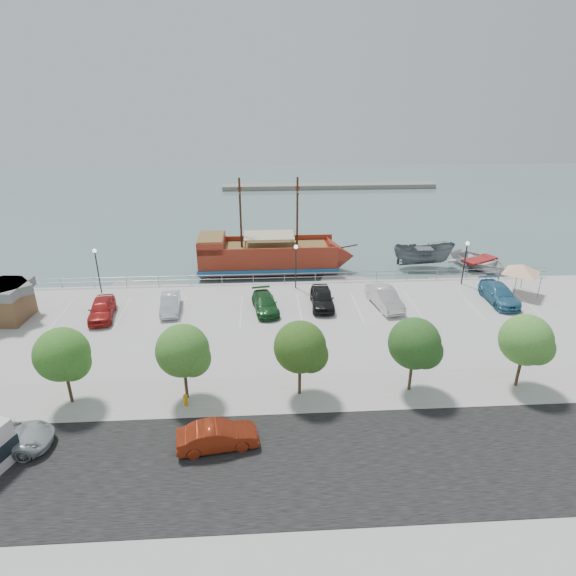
{
  "coord_description": "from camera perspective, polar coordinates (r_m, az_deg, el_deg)",
  "views": [
    {
      "loc": [
        -3.23,
        -34.94,
        18.29
      ],
      "look_at": [
        -1.0,
        2.0,
        2.0
      ],
      "focal_mm": 30.0,
      "sensor_mm": 36.0,
      "label": 1
    }
  ],
  "objects": [
    {
      "name": "parked_car_a",
      "position": [
        42.47,
        -21.21,
        -2.3
      ],
      "size": [
        2.48,
        4.83,
        1.57
      ],
      "primitive_type": "imported",
      "rotation": [
        0.0,
        0.0,
        0.14
      ],
      "color": "#A81D1B",
      "rests_on": "land_slab"
    },
    {
      "name": "dock_east",
      "position": [
        52.2,
        19.68,
        0.83
      ],
      "size": [
        6.52,
        2.14,
        0.37
      ],
      "primitive_type": "cube",
      "rotation": [
        0.0,
        0.0,
        0.05
      ],
      "color": "slate",
      "rests_on": "ground"
    },
    {
      "name": "seawall_railing",
      "position": [
        46.4,
        0.8,
        1.25
      ],
      "size": [
        50.0,
        0.06,
        1.0
      ],
      "color": "gray",
      "rests_on": "land_slab"
    },
    {
      "name": "lamp_post_mid",
      "position": [
        44.31,
        0.94,
        3.49
      ],
      "size": [
        0.36,
        0.36,
        4.28
      ],
      "color": "black",
      "rests_on": "land_slab"
    },
    {
      "name": "lamp_post_left",
      "position": [
        46.59,
        -21.74,
        2.78
      ],
      "size": [
        0.36,
        0.36,
        4.28
      ],
      "color": "black",
      "rests_on": "land_slab"
    },
    {
      "name": "patrol_boat",
      "position": [
        54.6,
        15.74,
        3.58
      ],
      "size": [
        6.72,
        2.8,
        2.56
      ],
      "primitive_type": "imported",
      "rotation": [
        0.0,
        0.0,
        1.52
      ],
      "color": "slate",
      "rests_on": "ground"
    },
    {
      "name": "parked_car_h",
      "position": [
        46.24,
        23.75,
        -0.65
      ],
      "size": [
        2.15,
        5.24,
        1.52
      ],
      "primitive_type": "imported",
      "rotation": [
        0.0,
        0.0,
        -0.01
      ],
      "color": "teal",
      "rests_on": "land_slab"
    },
    {
      "name": "dock_west",
      "position": [
        49.41,
        -16.45,
        0.0
      ],
      "size": [
        7.24,
        3.27,
        0.4
      ],
      "primitive_type": "cube",
      "rotation": [
        0.0,
        0.0,
        -0.19
      ],
      "color": "gray",
      "rests_on": "ground"
    },
    {
      "name": "lamp_post_right",
      "position": [
        48.19,
        20.32,
        3.67
      ],
      "size": [
        0.36,
        0.36,
        4.28
      ],
      "color": "black",
      "rests_on": "land_slab"
    },
    {
      "name": "tree_b",
      "position": [
        31.28,
        -24.98,
        -7.36
      ],
      "size": [
        3.3,
        3.2,
        5.0
      ],
      "color": "#473321",
      "rests_on": "sidewalk"
    },
    {
      "name": "land_slab",
      "position": [
        23.7,
        6.62,
        -29.32
      ],
      "size": [
        100.0,
        58.0,
        1.2
      ],
      "primitive_type": "cube",
      "color": "#A9A8A5",
      "rests_on": "ground"
    },
    {
      "name": "fire_hydrant",
      "position": [
        30.39,
        -12.05,
        -12.8
      ],
      "size": [
        0.29,
        0.29,
        0.84
      ],
      "rotation": [
        0.0,
        0.0,
        -0.3
      ],
      "color": "#CC8B0E",
      "rests_on": "sidewalk"
    },
    {
      "name": "pirate_ship",
      "position": [
        51.11,
        -1.07,
        3.72
      ],
      "size": [
        16.86,
        4.77,
        10.61
      ],
      "rotation": [
        0.0,
        0.0,
        0.0
      ],
      "color": "maroon",
      "rests_on": "ground"
    },
    {
      "name": "dock_mid",
      "position": [
        49.08,
        8.41,
        0.62
      ],
      "size": [
        7.8,
        4.6,
        0.43
      ],
      "primitive_type": "cube",
      "rotation": [
        0.0,
        0.0,
        -0.35
      ],
      "color": "gray",
      "rests_on": "ground"
    },
    {
      "name": "tree_c",
      "position": [
        29.4,
        -12.11,
        -7.49
      ],
      "size": [
        3.3,
        3.2,
        5.0
      ],
      "color": "#473321",
      "rests_on": "sidewalk"
    },
    {
      "name": "speedboat",
      "position": [
        56.38,
        21.72,
        2.77
      ],
      "size": [
        7.4,
        8.25,
        1.41
      ],
      "primitive_type": "imported",
      "rotation": [
        0.0,
        0.0,
        0.47
      ],
      "color": "silver",
      "rests_on": "ground"
    },
    {
      "name": "far_shore",
      "position": [
        92.85,
        4.92,
        11.94
      ],
      "size": [
        40.0,
        3.0,
        0.8
      ],
      "primitive_type": "cube",
      "color": "gray",
      "rests_on": "ground"
    },
    {
      "name": "street_sedan",
      "position": [
        27.11,
        -8.37,
        -16.98
      ],
      "size": [
        4.5,
        2.14,
        1.42
      ],
      "primitive_type": "imported",
      "rotation": [
        0.0,
        0.0,
        1.72
      ],
      "color": "maroon",
      "rests_on": "street"
    },
    {
      "name": "parked_car_b",
      "position": [
        41.93,
        -13.78,
        -1.78
      ],
      "size": [
        1.84,
        4.35,
        1.4
      ],
      "primitive_type": "imported",
      "rotation": [
        0.0,
        0.0,
        0.09
      ],
      "color": "silver",
      "rests_on": "land_slab"
    },
    {
      "name": "tree_f",
      "position": [
        33.34,
        26.59,
        -5.72
      ],
      "size": [
        3.3,
        3.2,
        5.0
      ],
      "color": "#473321",
      "rests_on": "sidewalk"
    },
    {
      "name": "canopy_tent",
      "position": [
        48.02,
        26.04,
        2.53
      ],
      "size": [
        4.39,
        4.39,
        3.3
      ],
      "rotation": [
        0.0,
        0.0,
        0.12
      ],
      "color": "slate",
      "rests_on": "land_slab"
    },
    {
      "name": "shed",
      "position": [
        45.22,
        -30.63,
        -1.33
      ],
      "size": [
        4.11,
        4.11,
        3.12
      ],
      "rotation": [
        0.0,
        0.0,
        -0.09
      ],
      "color": "brown",
      "rests_on": "land_slab"
    },
    {
      "name": "street",
      "position": [
        26.52,
        4.79,
        -19.92
      ],
      "size": [
        100.0,
        8.0,
        0.04
      ],
      "primitive_type": "cube",
      "color": "black",
      "rests_on": "land_slab"
    },
    {
      "name": "sidewalk",
      "position": [
        31.09,
        3.25,
        -12.29
      ],
      "size": [
        100.0,
        4.0,
        0.05
      ],
      "primitive_type": "cube",
      "color": "#989590",
      "rests_on": "land_slab"
    },
    {
      "name": "parked_car_f",
      "position": [
        42.29,
        11.39,
        -1.15
      ],
      "size": [
        2.58,
        5.16,
        1.62
      ],
      "primitive_type": "imported",
      "rotation": [
        0.0,
        0.0,
        0.18
      ],
      "color": "silver",
      "rests_on": "land_slab"
    },
    {
      "name": "ground",
      "position": [
        40.04,
        1.61,
        -5.05
      ],
      "size": [
        160.0,
        160.0,
        0.0
      ],
      "primitive_type": "plane",
      "color": "slate"
    },
    {
      "name": "street_van",
      "position": [
        30.72,
        -30.9,
        -15.05
      ],
      "size": [
        5.32,
        2.56,
        1.46
      ],
      "primitive_type": "imported",
      "rotation": [
        0.0,
        0.0,
        1.6
      ],
      "color": "#A1A7AB",
      "rests_on": "street"
    },
    {
      "name": "tree_d",
      "position": [
        29.13,
        1.73,
        -7.23
      ],
      "size": [
        3.3,
        3.2,
        5.0
      ],
      "color": "#473321",
      "rests_on": "sidewalk"
    },
    {
      "name": "tree_e",
      "position": [
        30.51,
        15.03,
        -6.58
      ],
      "size": [
        3.3,
        3.2,
        5.0
      ],
      "color": "#473321",
      "rests_on": "sidewalk"
    },
    {
      "name": "parked_car_e",
      "position": [
        41.62,
        4.06,
        -1.15
      ],
      "size": [
        2.04,
        4.76,
        1.6
      ],
      "primitive_type": "imported",
      "rotation": [
        0.0,
        0.0,
        -0.03
      ],
      "color": "black",
      "rests_on": "land_slab"
    },
    {
      "name": "parked_car_d",
      "position": [
        40.83,
        -2.73,
        -1.83
      ],
      "size": [
        2.58,
        4.87,
        1.34
      ],
      "primitive_type": "imported",
      "rotation": [
        0.0,
        0.0,
        0.16
      ],
      "color": "#1B4C22",
      "rests_on": "land_slab"
    }
  ]
}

